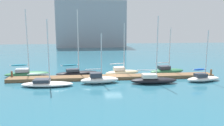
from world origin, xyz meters
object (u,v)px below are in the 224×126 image
object	(u,v)px
sailboat_1	(47,83)
sailboat_3	(99,79)
sailboat_2	(76,72)
sailboat_4	(122,72)
sailboat_5	(153,79)
mooring_buoy_yellow	(162,67)
harbor_building_distant	(91,24)
sailboat_0	(26,73)
sailboat_6	(167,70)
sailboat_7	(203,78)

from	to	relation	value
sailboat_1	sailboat_3	size ratio (longest dim) A/B	1.27
sailboat_3	sailboat_1	bearing A→B (deg)	-179.29
sailboat_2	sailboat_4	bearing A→B (deg)	-19.45
sailboat_5	sailboat_4	bearing A→B (deg)	125.70
sailboat_2	mooring_buoy_yellow	bearing A→B (deg)	1.81
mooring_buoy_yellow	harbor_building_distant	bearing A→B (deg)	106.39
sailboat_2	harbor_building_distant	bearing A→B (deg)	74.18
sailboat_0	harbor_building_distant	xyz separation A→B (m)	(10.57, 45.45, 7.34)
sailboat_6	harbor_building_distant	distance (m)	47.79
sailboat_2	sailboat_7	size ratio (longest dim) A/B	1.42
sailboat_4	sailboat_0	bearing A→B (deg)	166.00
sailboat_0	mooring_buoy_yellow	size ratio (longest dim) A/B	17.53
sailboat_2	sailboat_4	xyz separation A→B (m)	(7.15, -0.94, 0.05)
sailboat_5	harbor_building_distant	size ratio (longest dim) A/B	0.38
sailboat_3	sailboat_7	xyz separation A→B (m)	(14.51, -0.39, -0.07)
sailboat_4	harbor_building_distant	distance (m)	46.98
sailboat_6	harbor_building_distant	bearing A→B (deg)	93.85
sailboat_5	sailboat_6	distance (m)	6.91
sailboat_2	sailboat_0	bearing A→B (deg)	169.20
sailboat_7	sailboat_4	bearing A→B (deg)	145.74
sailboat_2	sailboat_3	xyz separation A→B (m)	(3.39, -5.44, 0.07)
sailboat_3	sailboat_4	distance (m)	5.87
sailboat_4	harbor_building_distant	size ratio (longest dim) A/B	0.34
sailboat_4	sailboat_6	world-z (taller)	sailboat_4
sailboat_0	sailboat_3	world-z (taller)	sailboat_0
sailboat_0	mooring_buoy_yellow	world-z (taller)	sailboat_0
sailboat_1	sailboat_5	bearing A→B (deg)	2.58
harbor_building_distant	sailboat_0	bearing A→B (deg)	-103.10
sailboat_3	sailboat_6	xyz separation A→B (m)	(11.18, 4.94, -0.06)
sailboat_1	sailboat_6	xyz separation A→B (m)	(17.97, 5.75, 0.08)
sailboat_4	mooring_buoy_yellow	xyz separation A→B (m)	(8.09, 4.68, -0.27)
sailboat_5	mooring_buoy_yellow	distance (m)	10.95
sailboat_7	harbor_building_distant	world-z (taller)	harbor_building_distant
sailboat_3	sailboat_6	world-z (taller)	sailboat_6
sailboat_0	sailboat_1	bearing A→B (deg)	-64.40
sailboat_2	sailboat_4	size ratio (longest dim) A/B	1.25
sailboat_1	harbor_building_distant	xyz separation A→B (m)	(6.43, 51.54, 7.45)
sailboat_0	mooring_buoy_yellow	bearing A→B (deg)	1.07
sailboat_5	sailboat_7	distance (m)	7.26
sailboat_3	harbor_building_distant	size ratio (longest dim) A/B	0.28
sailboat_0	sailboat_3	xyz separation A→B (m)	(10.94, -5.28, 0.04)
sailboat_2	sailboat_7	world-z (taller)	sailboat_2
sailboat_1	sailboat_4	size ratio (longest dim) A/B	1.05
sailboat_1	sailboat_5	size ratio (longest dim) A/B	0.95
sailboat_7	harbor_building_distant	bearing A→B (deg)	96.44
sailboat_0	sailboat_7	distance (m)	26.08
mooring_buoy_yellow	sailboat_2	bearing A→B (deg)	-166.19
sailboat_0	sailboat_4	bearing A→B (deg)	-11.69
mooring_buoy_yellow	harbor_building_distant	xyz separation A→B (m)	(-12.22, 41.54, 7.59)
sailboat_3	sailboat_5	size ratio (longest dim) A/B	0.75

